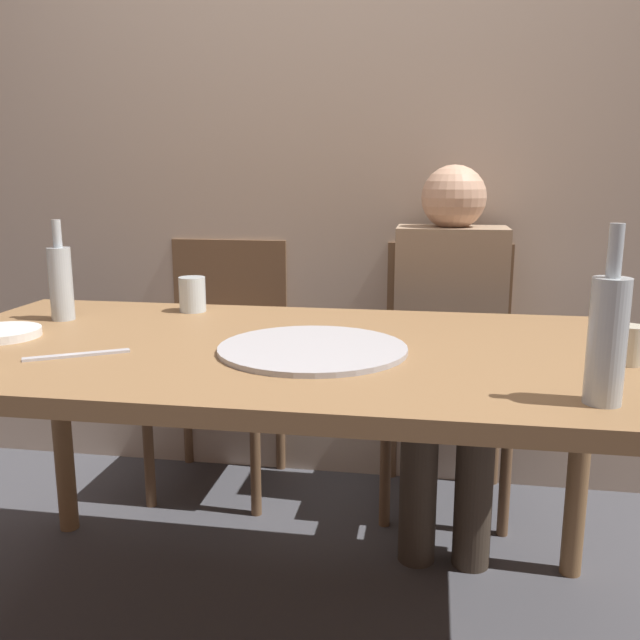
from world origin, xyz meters
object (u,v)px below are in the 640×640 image
Objects in this scene: pizza_tray at (313,349)px; tumbler_far at (192,294)px; wine_bottle at (61,281)px; dining_table at (273,375)px; guest_in_sweater at (449,331)px; plate_stack at (1,333)px; tumbler_near at (630,345)px; table_knife at (77,355)px; chair_right at (447,357)px; beer_bottle at (607,337)px; chair_left at (223,347)px.

tumbler_far is at bearing 137.05° from pizza_tray.
tumbler_far is at bearing 28.55° from wine_bottle.
guest_in_sweater reaches higher than dining_table.
plate_stack is 0.16× the size of guest_in_sweater.
tumbler_near is 1.16m from table_knife.
pizza_tray is 0.99m from chair_right.
guest_in_sweater reaches higher than pizza_tray.
chair_left is at bearing 131.99° from beer_bottle.
plate_stack is at bearing 168.26° from beer_bottle.
wine_bottle is at bearing 164.62° from dining_table.
guest_in_sweater reaches higher than tumbler_far.
tumbler_near reaches higher than table_knife.
guest_in_sweater is (0.00, -0.15, 0.13)m from chair_right.
wine_bottle is at bearing 26.75° from guest_in_sweater.
chair_right reaches higher than plate_stack.
chair_left is at bearing 98.90° from tumbler_far.
tumbler_near is 0.82× the size of tumbler_far.
wine_bottle reaches higher than plate_stack.
dining_table is at bearing 173.50° from table_knife.
plate_stack is at bearing 179.82° from tumbler_near.
plate_stack reaches higher than dining_table.
wine_bottle is 1.45× the size of plate_stack.
pizza_tray is 0.36× the size of guest_in_sweater.
tumbler_far is (-0.97, 0.65, -0.07)m from beer_bottle.
chair_left is (-1.16, 0.90, -0.28)m from tumbler_near.
tumbler_near is 1.49m from chair_left.
wine_bottle is 0.35m from tumbler_far.
dining_table is 0.75m from beer_bottle.
tumbler_near is (1.39, -0.22, -0.06)m from wine_bottle.
beer_bottle is 1.65× the size of plate_stack.
beer_bottle reaches higher than tumbler_far.
tumbler_near is (0.66, 0.00, 0.03)m from pizza_tray.
wine_bottle reaches higher than tumbler_near.
pizza_tray is at bearing 118.98° from chair_left.
pizza_tray is (0.10, -0.05, 0.08)m from dining_table.
chair_right reaches higher than dining_table.
dining_table is at bearing 58.77° from guest_in_sweater.
dining_table is 0.14m from pizza_tray.
tumbler_far is at bearing 132.95° from dining_table.
dining_table is 5.53× the size of beer_bottle.
guest_in_sweater is at bearing 58.77° from dining_table.
tumbler_far is at bearing 160.38° from tumbler_near.
tumbler_far is at bearing 98.90° from chair_left.
dining_table is 0.67m from wine_bottle.
dining_table is 17.05× the size of tumbler_far.
wine_bottle is at bearing -87.54° from table_knife.
tumbler_near is (0.11, 0.27, -0.08)m from beer_bottle.
guest_in_sweater is at bearing 67.01° from pizza_tray.
chair_right reaches higher than tumbler_far.
dining_table is 0.44m from table_knife.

